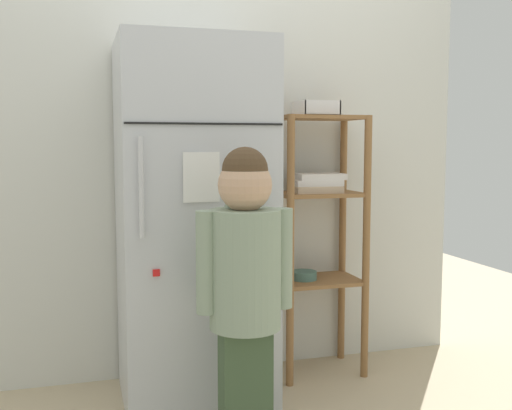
# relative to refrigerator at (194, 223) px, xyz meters

# --- Properties ---
(ground_plane) EXTENTS (6.00, 6.00, 0.00)m
(ground_plane) POSITION_rel_refrigerator_xyz_m (0.16, -0.02, -0.79)
(ground_plane) COLOR tan
(kitchen_wall_back) EXTENTS (2.61, 0.03, 2.08)m
(kitchen_wall_back) POSITION_rel_refrigerator_xyz_m (0.16, 0.32, 0.25)
(kitchen_wall_back) COLOR silver
(kitchen_wall_back) RESTS_ON ground
(refrigerator) EXTENTS (0.64, 0.60, 1.58)m
(refrigerator) POSITION_rel_refrigerator_xyz_m (0.00, 0.00, 0.00)
(refrigerator) COLOR silver
(refrigerator) RESTS_ON ground
(child_standing) EXTENTS (0.36, 0.27, 1.13)m
(child_standing) POSITION_rel_refrigerator_xyz_m (0.09, -0.51, -0.11)
(child_standing) COLOR #405538
(child_standing) RESTS_ON ground
(pantry_shelf_unit) EXTENTS (0.42, 0.31, 1.27)m
(pantry_shelf_unit) POSITION_rel_refrigerator_xyz_m (0.64, 0.13, -0.01)
(pantry_shelf_unit) COLOR olive
(pantry_shelf_unit) RESTS_ON ground
(fruit_bin) EXTENTS (0.18, 0.18, 0.08)m
(fruit_bin) POSITION_rel_refrigerator_xyz_m (0.64, 0.15, 0.52)
(fruit_bin) COLOR white
(fruit_bin) RESTS_ON pantry_shelf_unit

